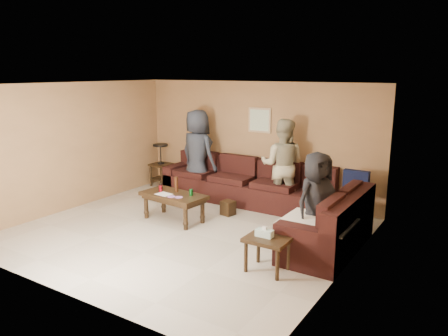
# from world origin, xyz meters

# --- Properties ---
(room) EXTENTS (5.60, 5.50, 2.50)m
(room) POSITION_xyz_m (0.00, 0.00, 1.66)
(room) COLOR #B0A795
(room) RESTS_ON ground
(sectional_sofa) EXTENTS (4.65, 2.90, 0.97)m
(sectional_sofa) POSITION_xyz_m (0.81, 1.52, 0.33)
(sectional_sofa) COLOR black
(sectional_sofa) RESTS_ON ground
(coffee_table) EXTENTS (1.29, 0.73, 0.79)m
(coffee_table) POSITION_xyz_m (-0.54, 0.37, 0.43)
(coffee_table) COLOR black
(coffee_table) RESTS_ON ground
(end_table_left) EXTENTS (0.45, 0.45, 1.01)m
(end_table_left) POSITION_xyz_m (-2.39, 2.18, 0.53)
(end_table_left) COLOR black
(end_table_left) RESTS_ON ground
(side_table_right) EXTENTS (0.60, 0.49, 0.64)m
(side_table_right) POSITION_xyz_m (1.86, -0.57, 0.42)
(side_table_right) COLOR black
(side_table_right) RESTS_ON ground
(waste_bin) EXTENTS (0.26, 0.26, 0.27)m
(waste_bin) POSITION_xyz_m (0.13, 1.18, 0.14)
(waste_bin) COLOR black
(waste_bin) RESTS_ON ground
(wall_art) EXTENTS (0.52, 0.04, 0.52)m
(wall_art) POSITION_xyz_m (0.10, 2.48, 1.70)
(wall_art) COLOR tan
(wall_art) RESTS_ON ground
(person_left) EXTENTS (1.03, 0.78, 1.90)m
(person_left) POSITION_xyz_m (-1.14, 1.96, 0.95)
(person_left) COLOR #282C37
(person_left) RESTS_ON ground
(person_middle) EXTENTS (1.03, 0.89, 1.82)m
(person_middle) POSITION_xyz_m (0.85, 2.03, 0.91)
(person_middle) COLOR tan
(person_middle) RESTS_ON ground
(person_right) EXTENTS (0.76, 0.89, 1.55)m
(person_right) POSITION_xyz_m (2.16, 0.45, 0.78)
(person_right) COLOR black
(person_right) RESTS_ON ground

